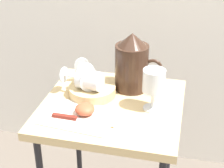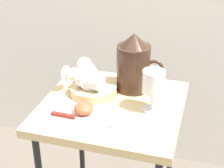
{
  "view_description": "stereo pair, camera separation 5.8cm",
  "coord_description": "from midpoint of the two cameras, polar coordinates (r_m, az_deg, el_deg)",
  "views": [
    {
      "loc": [
        0.25,
        -1.05,
        1.38
      ],
      "look_at": [
        0.0,
        0.0,
        0.8
      ],
      "focal_mm": 56.91,
      "sensor_mm": 36.0,
      "label": 1
    },
    {
      "loc": [
        0.3,
        -1.04,
        1.38
      ],
      "look_at": [
        0.0,
        0.0,
        0.8
      ],
      "focal_mm": 56.91,
      "sensor_mm": 36.0,
      "label": 2
    }
  ],
  "objects": [
    {
      "name": "basket_tray",
      "position": [
        1.32,
        -4.47,
        -1.04
      ],
      "size": [
        0.17,
        0.17,
        0.03
      ],
      "primitive_type": "cylinder",
      "color": "tan",
      "rests_on": "table"
    },
    {
      "name": "pitcher",
      "position": [
        1.32,
        1.94,
        2.78
      ],
      "size": [
        0.18,
        0.13,
        0.22
      ],
      "color": "#382319",
      "rests_on": "table"
    },
    {
      "name": "apple_half_left",
      "position": [
        1.2,
        -5.79,
        -4.07
      ],
      "size": [
        0.07,
        0.07,
        0.04
      ],
      "primitive_type": "ellipsoid",
      "color": "#C15133",
      "rests_on": "linen_napkin"
    },
    {
      "name": "wine_glass_upright",
      "position": [
        1.19,
        5.31,
        0.09
      ],
      "size": [
        0.08,
        0.08,
        0.15
      ],
      "color": "silver",
      "rests_on": "table"
    },
    {
      "name": "wine_glass_tipped_near",
      "position": [
        1.3,
        -5.3,
        1.21
      ],
      "size": [
        0.13,
        0.17,
        0.07
      ],
      "color": "silver",
      "rests_on": "basket_tray"
    },
    {
      "name": "linen_napkin",
      "position": [
        1.2,
        -6.63,
        -5.22
      ],
      "size": [
        0.25,
        0.19,
        0.0
      ],
      "primitive_type": "cube",
      "rotation": [
        0.0,
        0.0,
        -0.09
      ],
      "color": "silver",
      "rests_on": "table"
    },
    {
      "name": "wine_glass_tipped_far",
      "position": [
        1.28,
        -5.11,
        0.68
      ],
      "size": [
        0.16,
        0.09,
        0.07
      ],
      "color": "silver",
      "rests_on": "basket_tray"
    },
    {
      "name": "knife",
      "position": [
        1.18,
        -7.6,
        -5.52
      ],
      "size": [
        0.21,
        0.02,
        0.01
      ],
      "color": "silver",
      "rests_on": "linen_napkin"
    },
    {
      "name": "curtain_drape",
      "position": [
        1.79,
        4.0,
        12.83
      ],
      "size": [
        2.4,
        0.03,
        1.81
      ],
      "primitive_type": "cube",
      "color": "silver",
      "rests_on": "ground_plane"
    },
    {
      "name": "table",
      "position": [
        1.31,
        -1.28,
        -6.22
      ],
      "size": [
        0.5,
        0.48,
        0.72
      ],
      "color": "tan",
      "rests_on": "ground_plane"
    }
  ]
}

